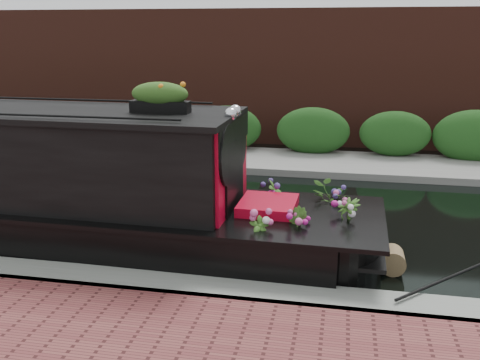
# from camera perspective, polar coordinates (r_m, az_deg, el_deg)

# --- Properties ---
(ground) EXTENTS (80.00, 80.00, 0.00)m
(ground) POSITION_cam_1_polar(r_m,az_deg,el_deg) (10.38, -7.35, -3.45)
(ground) COLOR black
(ground) RESTS_ON ground
(near_bank_coping) EXTENTS (40.00, 0.60, 0.50)m
(near_bank_coping) POSITION_cam_1_polar(r_m,az_deg,el_deg) (7.57, -15.32, -11.44)
(near_bank_coping) COLOR gray
(near_bank_coping) RESTS_ON ground
(far_bank_path) EXTENTS (40.00, 2.40, 0.34)m
(far_bank_path) POSITION_cam_1_polar(r_m,az_deg,el_deg) (14.26, -2.08, 1.97)
(far_bank_path) COLOR slate
(far_bank_path) RESTS_ON ground
(far_hedge) EXTENTS (40.00, 1.10, 2.80)m
(far_hedge) POSITION_cam_1_polar(r_m,az_deg,el_deg) (15.11, -1.30, 2.76)
(far_hedge) COLOR #1D4A18
(far_hedge) RESTS_ON ground
(far_brick_wall) EXTENTS (40.00, 1.00, 8.00)m
(far_brick_wall) POSITION_cam_1_polar(r_m,az_deg,el_deg) (17.12, 0.20, 4.31)
(far_brick_wall) COLOR #4A2219
(far_brick_wall) RESTS_ON ground
(rope_fender) EXTENTS (0.36, 0.39, 0.36)m
(rope_fender) POSITION_cam_1_polar(r_m,az_deg,el_deg) (8.10, 15.92, -8.21)
(rope_fender) COLOR olive
(rope_fender) RESTS_ON ground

